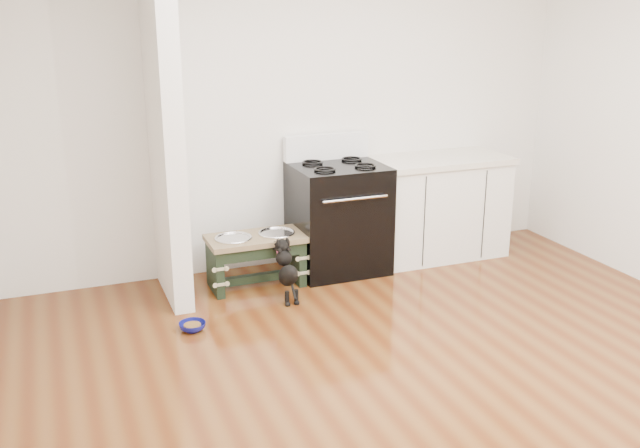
{
  "coord_description": "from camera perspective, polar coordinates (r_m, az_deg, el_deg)",
  "views": [
    {
      "loc": [
        -2.02,
        -3.2,
        2.22
      ],
      "look_at": [
        -0.06,
        1.78,
        0.55
      ],
      "focal_mm": 40.0,
      "sensor_mm": 36.0,
      "label": 1
    }
  ],
  "objects": [
    {
      "name": "ground",
      "position": [
        4.39,
        9.57,
        -13.36
      ],
      "size": [
        5.0,
        5.0,
        0.0
      ],
      "primitive_type": "plane",
      "color": "#4F240E",
      "rests_on": "ground"
    },
    {
      "name": "room_shell",
      "position": [
        3.83,
        10.77,
        8.01
      ],
      "size": [
        5.0,
        5.0,
        5.0
      ],
      "color": "silver",
      "rests_on": "ground"
    },
    {
      "name": "partition_wall",
      "position": [
        5.44,
        -12.33,
        7.71
      ],
      "size": [
        0.15,
        0.8,
        2.7
      ],
      "primitive_type": "cube",
      "color": "silver",
      "rests_on": "ground"
    },
    {
      "name": "oven_range",
      "position": [
        6.07,
        1.45,
        0.63
      ],
      "size": [
        0.76,
        0.69,
        1.14
      ],
      "color": "black",
      "rests_on": "ground"
    },
    {
      "name": "cabinet_run",
      "position": [
        6.53,
        9.35,
        1.36
      ],
      "size": [
        1.24,
        0.64,
        0.91
      ],
      "color": "silver",
      "rests_on": "ground"
    },
    {
      "name": "dog_feeder",
      "position": [
        5.78,
        -5.14,
        -2.14
      ],
      "size": [
        0.78,
        0.41,
        0.44
      ],
      "color": "black",
      "rests_on": "ground"
    },
    {
      "name": "puppy",
      "position": [
        5.51,
        -2.7,
        -3.55
      ],
      "size": [
        0.14,
        0.4,
        0.47
      ],
      "color": "black",
      "rests_on": "ground"
    },
    {
      "name": "floor_bowl",
      "position": [
        5.16,
        -10.17,
        -8.07
      ],
      "size": [
        0.24,
        0.24,
        0.06
      ],
      "rotation": [
        0.0,
        0.0,
        -0.31
      ],
      "color": "navy",
      "rests_on": "ground"
    }
  ]
}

